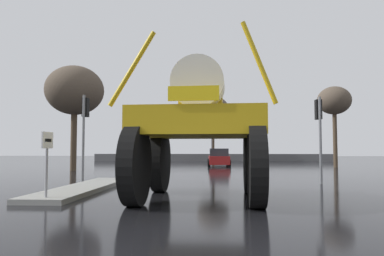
# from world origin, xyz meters

# --- Properties ---
(ground_plane) EXTENTS (120.00, 120.00, 0.00)m
(ground_plane) POSITION_xyz_m (0.00, 18.00, 0.00)
(ground_plane) COLOR black
(median_island) EXTENTS (1.42, 7.29, 0.15)m
(median_island) POSITION_xyz_m (-4.18, 7.12, 0.07)
(median_island) COLOR gray
(median_island) RESTS_ON ground
(lane_arrow_sign) EXTENTS (0.07, 0.60, 1.74)m
(lane_arrow_sign) POSITION_xyz_m (-4.11, 3.97, 1.35)
(lane_arrow_sign) COLOR #99999E
(lane_arrow_sign) RESTS_ON median_island
(oversize_sprayer) EXTENTS (4.23, 5.39, 4.57)m
(oversize_sprayer) POSITION_xyz_m (-0.03, 5.04, 1.99)
(oversize_sprayer) COLOR black
(oversize_sprayer) RESTS_ON ground
(sedan_ahead) EXTENTS (2.00, 4.16, 1.52)m
(sedan_ahead) POSITION_xyz_m (0.66, 26.31, 0.71)
(sedan_ahead) COLOR maroon
(sedan_ahead) RESTS_ON ground
(traffic_signal_near_left) EXTENTS (0.24, 0.54, 3.81)m
(traffic_signal_near_left) POSITION_xyz_m (-5.34, 10.13, 2.78)
(traffic_signal_near_left) COLOR slate
(traffic_signal_near_left) RESTS_ON ground
(traffic_signal_near_right) EXTENTS (0.24, 0.54, 3.64)m
(traffic_signal_near_right) POSITION_xyz_m (4.78, 10.13, 2.65)
(traffic_signal_near_right) COLOR slate
(traffic_signal_near_right) RESTS_ON ground
(traffic_signal_far_left) EXTENTS (0.24, 0.55, 3.88)m
(traffic_signal_far_left) POSITION_xyz_m (0.02, 30.32, 2.83)
(traffic_signal_far_left) COLOR slate
(traffic_signal_far_left) RESTS_ON ground
(bare_tree_left) EXTENTS (3.97, 3.97, 7.20)m
(bare_tree_left) POSITION_xyz_m (-9.29, 18.85, 5.46)
(bare_tree_left) COLOR #473828
(bare_tree_left) RESTS_ON ground
(bare_tree_right) EXTENTS (2.69, 2.69, 6.57)m
(bare_tree_right) POSITION_xyz_m (10.06, 24.71, 5.33)
(bare_tree_right) COLOR #473828
(bare_tree_right) RESTS_ON ground
(bare_tree_far_center) EXTENTS (3.80, 3.80, 7.77)m
(bare_tree_far_center) POSITION_xyz_m (0.08, 37.58, 6.11)
(bare_tree_far_center) COLOR #473828
(bare_tree_far_center) RESTS_ON ground
(roadside_barrier) EXTENTS (29.56, 0.24, 0.90)m
(roadside_barrier) POSITION_xyz_m (0.00, 39.58, 0.45)
(roadside_barrier) COLOR #59595B
(roadside_barrier) RESTS_ON ground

